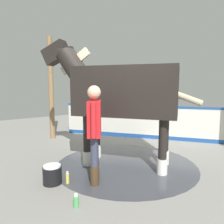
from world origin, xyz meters
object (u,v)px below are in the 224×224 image
horse (121,92)px  wash_bucket (52,174)px  handler (94,127)px  bottle_shampoo (67,178)px  bottle_spray (76,201)px

horse → wash_bucket: bearing=55.0°
horse → handler: bearing=78.6°
horse → bottle_shampoo: 1.99m
horse → bottle_spray: horse is taller
horse → handler: size_ratio=1.71×
handler → bottle_shampoo: (-0.42, 0.24, -0.89)m
bottle_shampoo → horse: bearing=7.7°
handler → bottle_spray: bearing=-106.1°
handler → bottle_spray: 1.21m
bottle_shampoo → bottle_spray: (-0.22, -0.75, -0.01)m
horse → wash_bucket: size_ratio=8.78×
bottle_spray → wash_bucket: bearing=89.7°
horse → bottle_spray: (-1.55, -0.93, -1.47)m
handler → wash_bucket: size_ratio=5.14×
bottle_shampoo → bottle_spray: size_ratio=1.07×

